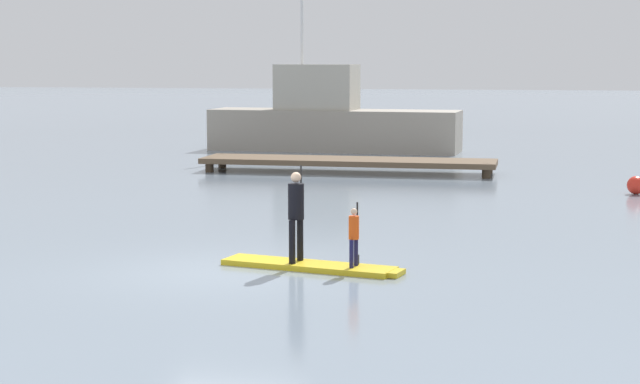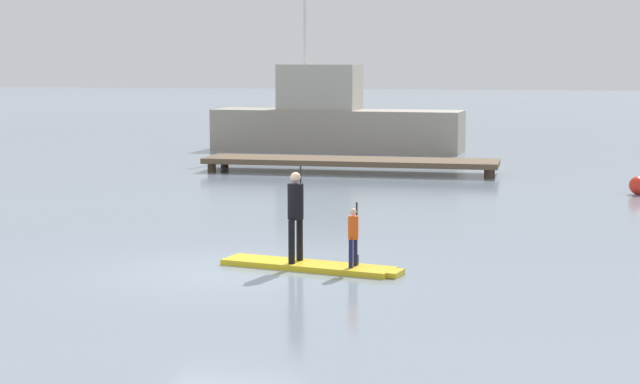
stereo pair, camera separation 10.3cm
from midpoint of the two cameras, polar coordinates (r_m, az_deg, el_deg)
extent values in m
plane|color=gray|center=(18.61, -4.95, -4.35)|extent=(240.00, 240.00, 0.00)
cube|color=gold|center=(18.80, -0.52, -4.05)|extent=(3.28, 1.35, 0.10)
cube|color=gold|center=(18.20, 4.23, -4.45)|extent=(0.34, 0.54, 0.09)
cylinder|color=black|center=(18.97, -0.96, -2.59)|extent=(0.12, 0.12, 0.78)
cylinder|color=black|center=(18.67, -1.41, -2.75)|extent=(0.12, 0.12, 0.78)
cylinder|color=black|center=(18.71, -1.19, -0.52)|extent=(0.34, 0.34, 0.65)
sphere|color=beige|center=(18.66, -1.19, 0.81)|extent=(0.19, 0.19, 0.19)
cylinder|color=black|center=(18.94, -0.91, -1.15)|extent=(0.03, 0.03, 1.74)
cube|color=black|center=(19.07, -0.91, -3.46)|extent=(0.06, 0.14, 0.18)
cylinder|color=#19194C|center=(18.51, 2.11, -3.30)|extent=(0.08, 0.08, 0.50)
cylinder|color=#19194C|center=(18.31, 1.85, -3.41)|extent=(0.08, 0.08, 0.50)
cylinder|color=#E54C14|center=(18.33, 1.99, -1.96)|extent=(0.22, 0.22, 0.41)
sphere|color=beige|center=(18.29, 1.99, -1.08)|extent=(0.12, 0.12, 0.12)
cylinder|color=black|center=(18.50, 2.17, -2.30)|extent=(0.03, 0.03, 1.13)
cube|color=black|center=(18.58, 2.17, -3.75)|extent=(0.06, 0.14, 0.18)
cube|color=#9E9384|center=(43.34, 1.01, 3.39)|extent=(10.47, 2.91, 1.70)
cube|color=#B2AD9E|center=(43.44, 0.06, 5.76)|extent=(3.34, 2.17, 1.87)
cylinder|color=silver|center=(43.66, -0.77, 10.34)|extent=(0.12, 0.12, 5.10)
cube|color=brown|center=(34.81, 1.75, 1.69)|extent=(9.81, 2.05, 0.18)
cylinder|color=#473828|center=(35.24, -5.86, 1.48)|extent=(0.28, 0.28, 0.47)
cylinder|color=#473828|center=(36.62, -5.16, 1.70)|extent=(0.28, 0.28, 0.47)
cylinder|color=#473828|center=(33.58, 9.28, 1.14)|extent=(0.28, 0.28, 0.47)
cylinder|color=#473828|center=(35.02, 9.40, 1.39)|extent=(0.28, 0.28, 0.47)
sphere|color=red|center=(30.48, 17.09, 0.35)|extent=(0.51, 0.51, 0.51)
camera|label=1|loc=(0.05, -89.86, 0.02)|focal=58.55mm
camera|label=2|loc=(0.05, 90.14, -0.02)|focal=58.55mm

